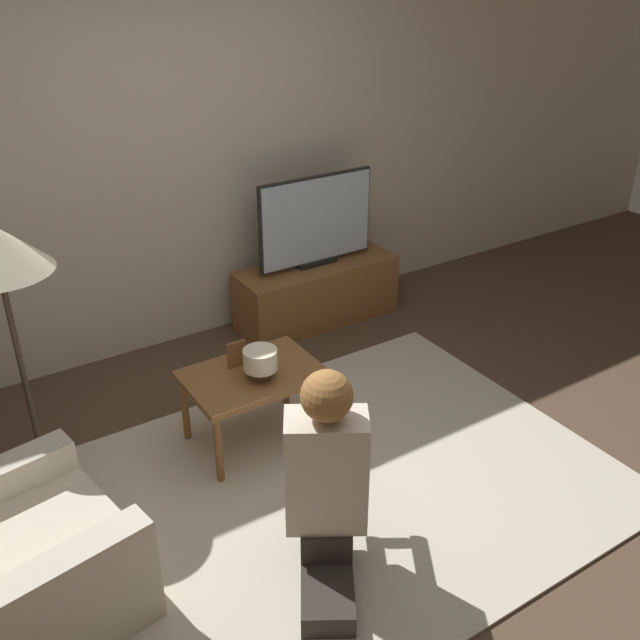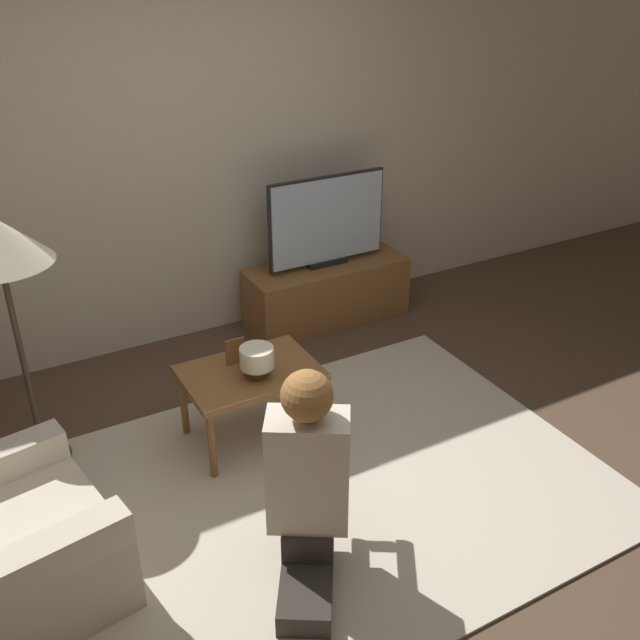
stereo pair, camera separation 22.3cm
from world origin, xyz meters
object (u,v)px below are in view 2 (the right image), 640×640
object	(u,v)px
tv	(327,221)
table_lamp	(257,359)
person_kneeling	(308,475)
coffee_table	(251,379)

from	to	relation	value
tv	table_lamp	distance (m)	1.54
tv	table_lamp	size ratio (longest dim) A/B	4.93
tv	person_kneeling	bearing A→B (deg)	-121.48
tv	table_lamp	world-z (taller)	tv
tv	person_kneeling	distance (m)	2.38
person_kneeling	coffee_table	bearing A→B (deg)	-68.65
coffee_table	person_kneeling	bearing A→B (deg)	-100.17
table_lamp	person_kneeling	bearing A→B (deg)	-101.68
coffee_table	person_kneeling	world-z (taller)	person_kneeling
person_kneeling	table_lamp	bearing A→B (deg)	-70.16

